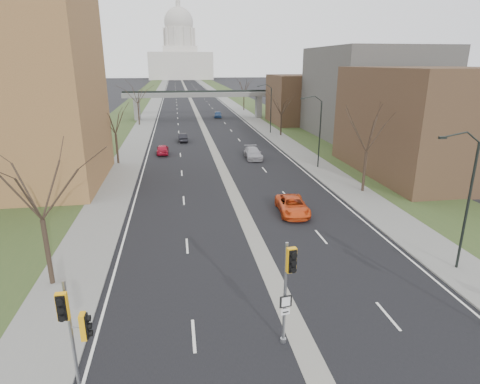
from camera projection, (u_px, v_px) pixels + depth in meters
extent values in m
plane|color=black|center=(307.00, 353.00, 18.07)|extent=(700.00, 700.00, 0.00)
cube|color=black|center=(189.00, 96.00, 159.03)|extent=(20.00, 600.00, 0.01)
cube|color=gray|center=(189.00, 96.00, 159.04)|extent=(1.20, 600.00, 0.02)
cube|color=gray|center=(219.00, 95.00, 160.80)|extent=(4.00, 600.00, 0.12)
cube|color=gray|center=(158.00, 96.00, 157.24)|extent=(4.00, 600.00, 0.12)
cube|color=#2B411E|center=(234.00, 95.00, 161.69)|extent=(8.00, 600.00, 0.10)
cube|color=#2B411E|center=(142.00, 96.00, 156.35)|extent=(8.00, 600.00, 0.10)
cube|color=#503A25|center=(434.00, 122.00, 46.10)|extent=(16.00, 20.00, 12.00)
cube|color=#4F4D48|center=(371.00, 93.00, 68.79)|extent=(18.00, 22.00, 15.00)
cube|color=#503A25|center=(305.00, 99.00, 85.58)|extent=(14.00, 14.00, 10.00)
cube|color=slate|center=(137.00, 109.00, 90.41)|extent=(1.20, 2.50, 5.00)
cube|color=slate|center=(259.00, 107.00, 94.56)|extent=(1.20, 2.50, 5.00)
cube|color=slate|center=(199.00, 95.00, 91.56)|extent=(34.00, 3.00, 1.00)
cube|color=black|center=(199.00, 91.00, 91.34)|extent=(34.00, 0.15, 0.50)
cube|color=beige|center=(181.00, 66.00, 315.71)|extent=(48.00, 42.00, 20.00)
cube|color=beige|center=(180.00, 50.00, 312.02)|extent=(26.00, 26.00, 5.00)
cylinder|color=beige|center=(179.00, 37.00, 309.24)|extent=(22.00, 22.00, 14.00)
sphere|color=beige|center=(179.00, 22.00, 305.86)|extent=(22.00, 22.00, 22.00)
cylinder|color=beige|center=(178.00, 5.00, 302.31)|extent=(3.60, 3.60, 4.50)
cylinder|color=black|center=(467.00, 208.00, 24.19)|extent=(0.16, 0.16, 8.00)
cube|color=black|center=(444.00, 138.00, 22.51)|extent=(0.45, 0.18, 0.14)
cylinder|color=black|center=(320.00, 135.00, 48.63)|extent=(0.16, 0.16, 8.00)
cube|color=black|center=(303.00, 99.00, 46.95)|extent=(0.45, 0.18, 0.14)
cylinder|color=black|center=(271.00, 111.00, 73.06)|extent=(0.16, 0.16, 8.00)
cube|color=black|center=(259.00, 86.00, 71.38)|extent=(0.45, 0.18, 0.14)
cylinder|color=#382B21|center=(48.00, 252.00, 23.01)|extent=(0.28, 0.28, 4.00)
cylinder|color=#382B21|center=(117.00, 149.00, 51.24)|extent=(0.28, 0.28, 3.75)
cylinder|color=#382B21|center=(139.00, 114.00, 83.11)|extent=(0.28, 0.28, 4.25)
cylinder|color=#382B21|center=(364.00, 171.00, 40.02)|extent=(0.28, 0.28, 4.00)
cylinder|color=#382B21|center=(281.00, 125.00, 71.11)|extent=(0.28, 0.28, 3.50)
cylinder|color=#382B21|center=(244.00, 102.00, 108.59)|extent=(0.28, 0.28, 4.25)
cylinder|color=gray|center=(72.00, 338.00, 15.30)|extent=(0.13, 0.13, 4.95)
cube|color=#EEA20E|center=(62.00, 306.00, 14.32)|extent=(0.40, 0.39, 1.09)
cube|color=#EEA20E|center=(83.00, 326.00, 15.21)|extent=(0.39, 0.40, 1.09)
cylinder|color=gray|center=(285.00, 294.00, 18.02)|extent=(0.14, 0.14, 5.11)
cylinder|color=gray|center=(283.00, 340.00, 18.78)|extent=(0.28, 0.28, 0.20)
cube|color=#EEA20E|center=(291.00, 260.00, 16.97)|extent=(0.47, 0.45, 1.13)
cube|color=black|center=(285.00, 300.00, 18.11)|extent=(0.59, 0.13, 0.59)
cube|color=silver|center=(284.00, 310.00, 18.28)|extent=(0.44, 0.11, 0.29)
imported|color=#B3142D|center=(163.00, 149.00, 57.13)|extent=(1.66, 4.13, 1.41)
imported|color=black|center=(183.00, 137.00, 66.34)|extent=(1.52, 4.07, 1.33)
imported|color=#D94817|center=(292.00, 205.00, 34.63)|extent=(2.76, 5.33, 1.44)
imported|color=#9A99A0|center=(253.00, 153.00, 54.46)|extent=(2.24, 5.21, 1.50)
imported|color=navy|center=(218.00, 114.00, 95.31)|extent=(2.21, 4.46, 1.46)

